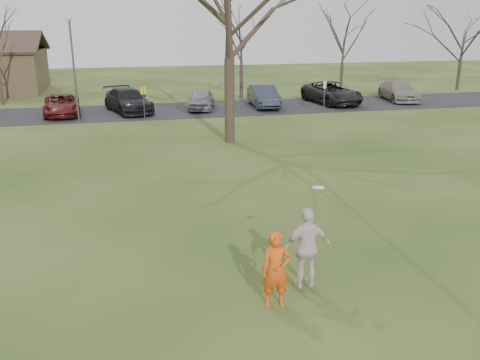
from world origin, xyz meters
name	(u,v)px	position (x,y,z in m)	size (l,w,h in m)	color
ground	(279,293)	(0.00, 0.00, 0.00)	(120.00, 120.00, 0.00)	#1E380F
parking_strip	(172,110)	(0.00, 25.00, 0.02)	(62.00, 6.50, 0.04)	black
player_defender	(276,270)	(-0.23, -0.46, 0.87)	(0.63, 0.42, 1.74)	#D24C11
car_2	(62,105)	(-7.19, 24.73, 0.71)	(2.22, 4.82, 1.34)	#531315
car_3	(128,100)	(-2.93, 24.96, 0.82)	(2.18, 5.35, 1.55)	black
car_4	(202,100)	(2.08, 24.90, 0.70)	(1.57, 3.90, 1.33)	gray
car_5	(264,96)	(6.57, 24.89, 0.81)	(1.62, 4.65, 1.53)	#282E3C
car_6	(332,93)	(11.93, 25.26, 0.83)	(2.63, 5.71, 1.59)	black
car_7	(399,91)	(17.56, 25.47, 0.76)	(2.03, 4.99, 1.45)	gray
catching_play	(307,248)	(0.64, -0.02, 1.09)	(1.13, 0.58, 2.35)	beige
lamp_post	(73,56)	(-6.00, 22.50, 3.97)	(0.34, 0.34, 6.27)	#47474C
sign_yellow	(143,97)	(-2.00, 22.00, 1.45)	(0.35, 0.35, 2.08)	#47474C
sign_white	(325,91)	(10.00, 22.00, 1.45)	(0.35, 0.35, 2.08)	#47474C
small_tree_row	(220,48)	(4.38, 30.06, 3.89)	(55.00, 5.90, 8.50)	#352821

